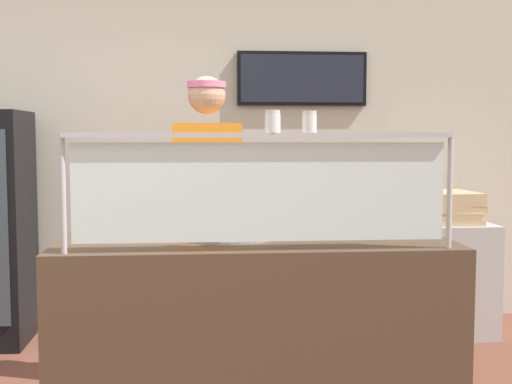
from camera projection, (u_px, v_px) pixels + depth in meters
name	position (u px, v px, depth m)	size (l,w,h in m)	color
shop_rear_unit	(233.00, 145.00, 5.16)	(6.21, 0.13, 2.70)	beige
serving_counter	(255.00, 339.00, 3.17)	(1.81, 0.75, 0.95)	#4C3828
sneeze_guard	(261.00, 178.00, 2.79)	(1.64, 0.06, 0.49)	#B2B5BC
pizza_tray	(228.00, 233.00, 3.20)	(0.48, 0.48, 0.04)	#9EA0A8
pizza_server	(223.00, 229.00, 3.18)	(0.07, 0.28, 0.01)	#ADAFB7
parmesan_shaker	(273.00, 123.00, 2.77)	(0.06, 0.06, 0.09)	white
pepper_flake_shaker	(309.00, 123.00, 2.79)	(0.06, 0.06, 0.09)	white
worker_figure	(208.00, 212.00, 3.78)	(0.41, 0.50, 1.76)	#23232D
prep_shelf	(440.00, 278.00, 4.88)	(0.70, 0.55, 0.81)	#B7BABF
pizza_box_stack	(442.00, 207.00, 4.84)	(0.49, 0.48, 0.22)	tan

